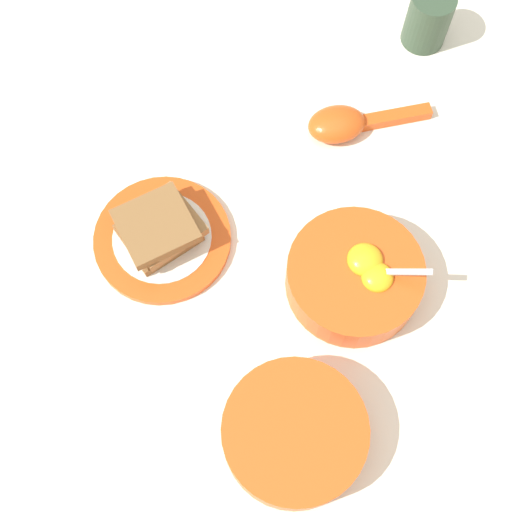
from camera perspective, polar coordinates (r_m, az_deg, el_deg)
ground_plane at (r=0.92m, az=5.88°, el=2.80°), size 3.00×3.00×0.00m
egg_bowl at (r=0.86m, az=7.91°, el=-1.58°), size 0.16×0.16×0.08m
toast_plate at (r=0.90m, az=-7.49°, el=1.36°), size 0.17×0.17×0.01m
toast_sandwich at (r=0.88m, az=-7.80°, el=2.24°), size 0.11×0.12×0.04m
soup_spoon at (r=0.97m, az=7.20°, el=10.50°), size 0.06×0.17×0.03m
congee_bowl at (r=0.81m, az=3.09°, el=-13.97°), size 0.16×0.16×0.05m
drinking_cup at (r=1.06m, az=13.64°, el=18.02°), size 0.06×0.06×0.08m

